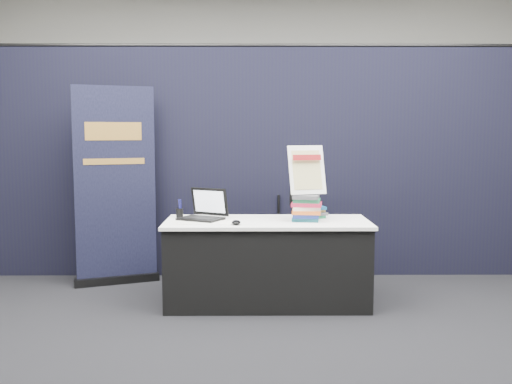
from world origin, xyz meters
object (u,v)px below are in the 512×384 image
object	(u,v)px
display_table	(267,262)
laptop	(201,212)
info_sign	(307,170)
stacking_chair	(298,231)
pullup_banner	(116,197)
book_stack_tall	(307,208)
book_stack_short	(314,212)

from	to	relation	value
display_table	laptop	distance (m)	0.74
info_sign	display_table	bearing A→B (deg)	165.07
display_table	info_sign	bearing A→B (deg)	0.59
info_sign	stacking_chair	world-z (taller)	info_sign
display_table	laptop	xyz separation A→B (m)	(-0.59, 0.08, 0.44)
laptop	pullup_banner	distance (m)	1.10
display_table	info_sign	size ratio (longest dim) A/B	4.05
pullup_banner	stacking_chair	xyz separation A→B (m)	(1.84, 0.14, -0.37)
stacking_chair	book_stack_tall	bearing A→B (deg)	-66.25
book_stack_short	info_sign	bearing A→B (deg)	-118.79
laptop	pullup_banner	xyz separation A→B (m)	(-0.91, 0.61, 0.06)
book_stack_tall	stacking_chair	world-z (taller)	book_stack_tall
laptop	book_stack_short	world-z (taller)	laptop
stacking_chair	pullup_banner	bearing A→B (deg)	-152.13
book_stack_tall	book_stack_short	xyz separation A→B (m)	(0.09, 0.19, -0.06)
display_table	book_stack_tall	distance (m)	0.60
laptop	info_sign	size ratio (longest dim) A/B	0.99
book_stack_short	info_sign	world-z (taller)	info_sign
info_sign	pullup_banner	distance (m)	2.00
book_stack_tall	book_stack_short	bearing A→B (deg)	65.20
book_stack_short	pullup_banner	size ratio (longest dim) A/B	0.11
info_sign	pullup_banner	bearing A→B (deg)	144.01
display_table	info_sign	distance (m)	0.89
book_stack_tall	info_sign	size ratio (longest dim) A/B	0.59
book_stack_tall	pullup_banner	distance (m)	1.98
book_stack_tall	stacking_chair	size ratio (longest dim) A/B	0.29
laptop	book_stack_tall	size ratio (longest dim) A/B	1.68
book_stack_short	stacking_chair	size ratio (longest dim) A/B	0.24
display_table	book_stack_short	size ratio (longest dim) A/B	8.22
display_table	stacking_chair	size ratio (longest dim) A/B	1.98
book_stack_short	stacking_chair	xyz separation A→B (m)	(-0.09, 0.67, -0.30)
laptop	stacking_chair	world-z (taller)	laptop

